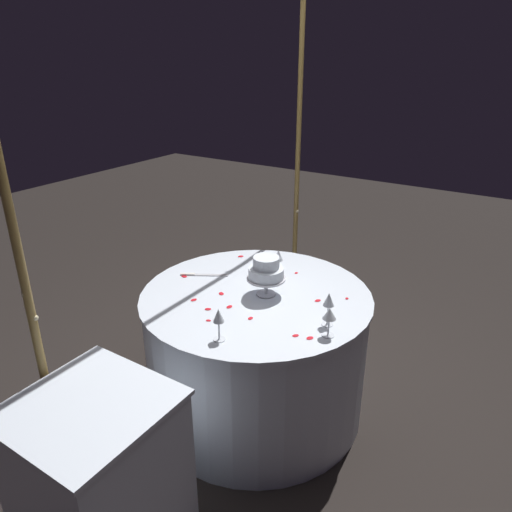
# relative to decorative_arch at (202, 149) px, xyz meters

# --- Properties ---
(ground_plane) EXTENTS (12.00, 12.00, 0.00)m
(ground_plane) POSITION_rel_decorative_arch_xyz_m (0.00, -0.35, -1.59)
(ground_plane) COLOR black
(decorative_arch) EXTENTS (2.30, 0.06, 2.44)m
(decorative_arch) POSITION_rel_decorative_arch_xyz_m (0.00, 0.00, 0.00)
(decorative_arch) COLOR olive
(decorative_arch) RESTS_ON ground
(main_table) EXTENTS (1.32, 1.32, 0.80)m
(main_table) POSITION_rel_decorative_arch_xyz_m (0.00, -0.35, -1.19)
(main_table) COLOR silver
(main_table) RESTS_ON ground
(side_table) EXTENTS (0.58, 0.58, 0.82)m
(side_table) POSITION_rel_decorative_arch_xyz_m (-1.15, -0.32, -1.18)
(side_table) COLOR silver
(side_table) RESTS_ON ground
(tiered_cake) EXTENTS (0.22, 0.22, 0.23)m
(tiered_cake) POSITION_rel_decorative_arch_xyz_m (0.02, -0.40, -0.64)
(tiered_cake) COLOR silver
(tiered_cake) RESTS_ON main_table
(wine_glass_0) EXTENTS (0.06, 0.06, 0.17)m
(wine_glass_0) POSITION_rel_decorative_arch_xyz_m (-0.49, -0.46, -0.67)
(wine_glass_0) COLOR silver
(wine_glass_0) RESTS_ON main_table
(wine_glass_1) EXTENTS (0.06, 0.06, 0.18)m
(wine_glass_1) POSITION_rel_decorative_arch_xyz_m (-0.09, -0.83, -0.66)
(wine_glass_1) COLOR silver
(wine_glass_1) RESTS_ON main_table
(wine_glass_2) EXTENTS (0.07, 0.07, 0.15)m
(wine_glass_2) POSITION_rel_decorative_arch_xyz_m (-0.18, -0.88, -0.67)
(wine_glass_2) COLOR silver
(wine_glass_2) RESTS_ON main_table
(wine_glass_3) EXTENTS (0.06, 0.06, 0.18)m
(wine_glass_3) POSITION_rel_decorative_arch_xyz_m (0.26, -0.34, -0.65)
(wine_glass_3) COLOR silver
(wine_glass_3) RESTS_ON main_table
(cake_knife) EXTENTS (0.17, 0.26, 0.01)m
(cake_knife) POSITION_rel_decorative_arch_xyz_m (0.02, 0.07, -0.78)
(cake_knife) COLOR silver
(cake_knife) RESTS_ON main_table
(rose_petal_0) EXTENTS (0.04, 0.04, 0.00)m
(rose_petal_0) POSITION_rel_decorative_arch_xyz_m (-0.25, -0.10, -0.79)
(rose_petal_0) COLOR red
(rose_petal_0) RESTS_ON main_table
(rose_petal_1) EXTENTS (0.04, 0.05, 0.00)m
(rose_petal_1) POSITION_rel_decorative_arch_xyz_m (-0.11, -0.18, -0.79)
(rose_petal_1) COLOR red
(rose_petal_1) RESTS_ON main_table
(rose_petal_2) EXTENTS (0.03, 0.04, 0.00)m
(rose_petal_2) POSITION_rel_decorative_arch_xyz_m (-0.05, 0.15, -0.79)
(rose_petal_2) COLOR red
(rose_petal_2) RESTS_ON main_table
(rose_petal_3) EXTENTS (0.03, 0.02, 0.00)m
(rose_petal_3) POSITION_rel_decorative_arch_xyz_m (0.37, -0.41, -0.79)
(rose_petal_3) COLOR red
(rose_petal_3) RESTS_ON main_table
(rose_petal_4) EXTENTS (0.04, 0.04, 0.00)m
(rose_petal_4) POSITION_rel_decorative_arch_xyz_m (-0.26, -0.75, -0.79)
(rose_petal_4) COLOR red
(rose_petal_4) RESTS_ON main_table
(rose_petal_5) EXTENTS (0.03, 0.02, 0.00)m
(rose_petal_5) POSITION_rel_decorative_arch_xyz_m (-0.25, -0.47, -0.79)
(rose_petal_5) COLOR red
(rose_petal_5) RESTS_ON main_table
(rose_petal_6) EXTENTS (0.05, 0.04, 0.00)m
(rose_petal_6) POSITION_rel_decorative_arch_xyz_m (0.40, 0.03, -0.79)
(rose_petal_6) COLOR red
(rose_petal_6) RESTS_ON main_table
(rose_petal_7) EXTENTS (0.04, 0.04, 0.00)m
(rose_petal_7) POSITION_rel_decorative_arch_xyz_m (-0.29, -0.23, -0.79)
(rose_petal_7) COLOR red
(rose_petal_7) RESTS_ON main_table
(rose_petal_8) EXTENTS (0.03, 0.03, 0.00)m
(rose_petal_8) POSITION_rel_decorative_arch_xyz_m (-0.38, -0.30, -0.79)
(rose_petal_8) COLOR red
(rose_petal_8) RESTS_ON main_table
(rose_petal_9) EXTENTS (0.05, 0.04, 0.00)m
(rose_petal_9) POSITION_rel_decorative_arch_xyz_m (-0.25, -0.82, -0.79)
(rose_petal_9) COLOR red
(rose_petal_9) RESTS_ON main_table
(rose_petal_10) EXTENTS (0.04, 0.04, 0.00)m
(rose_petal_10) POSITION_rel_decorative_arch_xyz_m (0.12, -0.68, -0.79)
(rose_petal_10) COLOR red
(rose_petal_10) RESTS_ON main_table
(rose_petal_11) EXTENTS (0.03, 0.03, 0.00)m
(rose_petal_11) POSITION_rel_decorative_arch_xyz_m (0.23, -0.81, -0.79)
(rose_petal_11) COLOR red
(rose_petal_11) RESTS_ON main_table
(rose_petal_12) EXTENTS (0.04, 0.03, 0.00)m
(rose_petal_12) POSITION_rel_decorative_arch_xyz_m (-0.21, -0.31, -0.79)
(rose_petal_12) COLOR red
(rose_petal_12) RESTS_ON main_table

